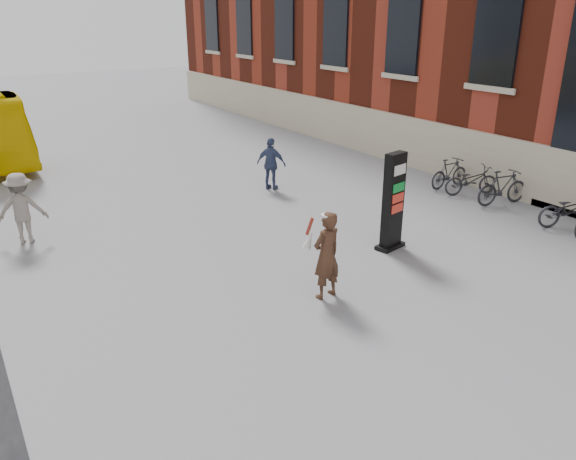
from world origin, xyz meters
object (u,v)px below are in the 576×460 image
woman (326,254)px  bike_4 (571,209)px  bike_6 (471,180)px  bike_7 (449,173)px  bike_5 (503,187)px  info_pylon (393,202)px  pedestrian_b (22,208)px  pedestrian_c (271,164)px

woman → bike_4: (7.81, -0.22, -0.44)m
bike_4 → bike_6: size_ratio=1.05×
bike_7 → bike_6: bearing=178.1°
bike_4 → bike_5: 2.17m
info_pylon → bike_5: info_pylon is taller
bike_4 → bike_5: bike_5 is taller
info_pylon → pedestrian_b: (-7.41, 5.06, -0.29)m
pedestrian_c → bike_6: bearing=-163.5°
info_pylon → woman: 3.05m
pedestrian_c → bike_5: bearing=-171.1°
bike_6 → woman: bearing=132.2°
woman → bike_7: (7.81, 4.02, -0.44)m
woman → pedestrian_c: woman is taller
bike_4 → bike_6: 3.34m
info_pylon → pedestrian_c: bearing=77.6°
bike_5 → bike_6: (0.00, 1.17, -0.07)m
bike_7 → bike_5: bearing=178.1°
bike_6 → info_pylon: bearing=131.3°
bike_5 → woman: bearing=115.1°
bike_5 → pedestrian_c: bearing=56.2°
woman → bike_6: (7.81, 3.12, -0.47)m
pedestrian_b → bike_5: (12.43, -4.31, -0.36)m
woman → bike_7: size_ratio=1.12×
pedestrian_c → bike_4: 8.71m
info_pylon → bike_5: (5.02, 0.75, -0.65)m
pedestrian_c → bike_6: 6.28m
woman → bike_4: size_ratio=0.98×
woman → bike_6: 8.43m
woman → pedestrian_b: size_ratio=1.02×
info_pylon → bike_7: (5.02, 2.82, -0.69)m
woman → pedestrian_c: size_ratio=1.08×
bike_5 → bike_7: size_ratio=1.09×
pedestrian_b → bike_5: size_ratio=1.01×
woman → bike_6: woman is taller
bike_5 → pedestrian_b: bearing=81.9°
pedestrian_c → bike_5: (4.99, -4.96, -0.31)m
pedestrian_b → info_pylon: bearing=162.3°
pedestrian_b → bike_7: pedestrian_b is taller
bike_7 → pedestrian_c: bearing=58.0°
bike_7 → info_pylon: bearing=117.4°
info_pylon → pedestrian_c: info_pylon is taller
bike_5 → bike_6: 1.17m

